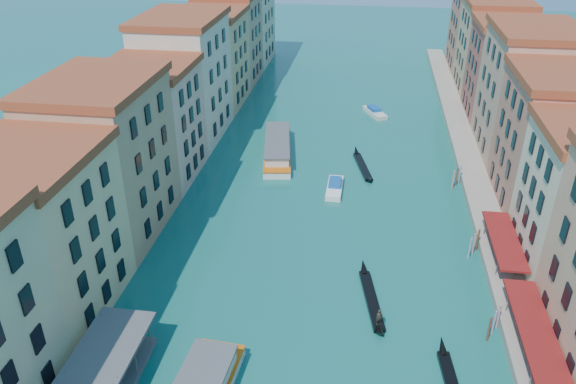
% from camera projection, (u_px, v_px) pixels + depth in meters
% --- Properties ---
extents(left_bank_palazzos, '(12.80, 128.40, 21.00)m').
position_uv_depth(left_bank_palazzos, '(173.00, 94.00, 90.71)').
color(left_bank_palazzos, '#C5B888').
rests_on(left_bank_palazzos, ground).
extents(right_bank_palazzos, '(12.80, 128.40, 21.00)m').
position_uv_depth(right_bank_palazzos, '(534.00, 111.00, 83.77)').
color(right_bank_palazzos, '#B05B3E').
rests_on(right_bank_palazzos, ground).
extents(quay, '(4.00, 140.00, 1.00)m').
position_uv_depth(quay, '(469.00, 163.00, 89.23)').
color(quay, gray).
rests_on(quay, ground).
extents(restaurant_awnings, '(3.20, 44.55, 3.12)m').
position_uv_depth(restaurant_awnings, '(537.00, 335.00, 51.56)').
color(restaurant_awnings, maroon).
rests_on(restaurant_awnings, ground).
extents(mooring_poles_right, '(1.44, 54.24, 3.20)m').
position_uv_depth(mooring_poles_right, '(489.00, 305.00, 57.80)').
color(mooring_poles_right, '#4F2C1B').
rests_on(mooring_poles_right, ground).
extents(vaporetto_far, '(7.06, 19.01, 2.76)m').
position_uv_depth(vaporetto_far, '(277.00, 147.00, 92.94)').
color(vaporetto_far, white).
rests_on(vaporetto_far, ground).
extents(gondola_fore, '(3.36, 12.71, 2.55)m').
position_uv_depth(gondola_fore, '(372.00, 299.00, 60.10)').
color(gondola_fore, black).
rests_on(gondola_fore, ground).
extents(gondola_far, '(3.89, 12.36, 1.77)m').
position_uv_depth(gondola_far, '(362.00, 165.00, 88.95)').
color(gondola_far, black).
rests_on(gondola_far, ground).
extents(motorboat_mid, '(2.21, 6.90, 1.42)m').
position_uv_depth(motorboat_mid, '(335.00, 187.00, 82.19)').
color(motorboat_mid, white).
rests_on(motorboat_mid, ground).
extents(motorboat_far, '(4.98, 7.05, 1.41)m').
position_uv_depth(motorboat_far, '(375.00, 112.00, 109.55)').
color(motorboat_far, silver).
rests_on(motorboat_far, ground).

